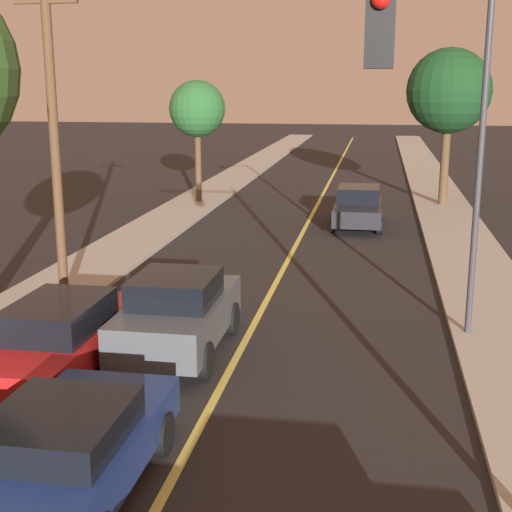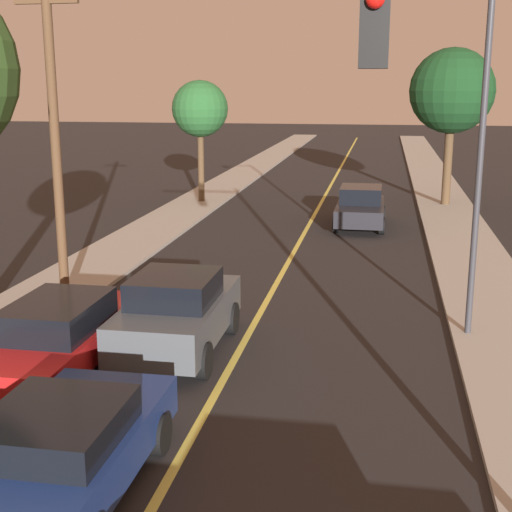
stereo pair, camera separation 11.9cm
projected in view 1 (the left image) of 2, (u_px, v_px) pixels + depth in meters
The scene contains 12 objects.
road_surface at pixel (327, 187), 39.34m from camera, with size 9.01×80.00×0.01m.
sidewalk_left at pixel (225, 183), 40.27m from camera, with size 2.50×80.00×0.12m.
sidewalk_right at pixel (434, 188), 38.38m from camera, with size 2.50×80.00×0.12m.
car_near_lane_front at pixel (65, 451), 9.56m from camera, with size 2.05×4.38×1.37m.
car_near_lane_second at pixel (178, 313), 14.84m from camera, with size 1.98×4.16×1.73m.
car_outer_lane_second at pixel (63, 334), 13.98m from camera, with size 1.92×5.11×1.46m.
car_far_oncoming at pixel (358, 207), 28.24m from camera, with size 1.95×4.47×1.58m.
traffic_signal_mast at pixel (501, 163), 7.77m from camera, with size 4.11×0.42×6.87m.
streetlamp_right at pixel (462, 105), 14.84m from camera, with size 2.01×0.36×7.83m.
utility_pole_left at pixel (54, 138), 17.41m from camera, with size 1.60×0.24×7.89m.
tree_left_far at pixel (197, 110), 32.86m from camera, with size 2.59×2.59×5.60m.
tree_right_near at pixel (449, 91), 31.82m from camera, with size 3.78×3.78×7.01m.
Camera 1 is at (2.73, -3.24, 5.51)m, focal length 50.00 mm.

